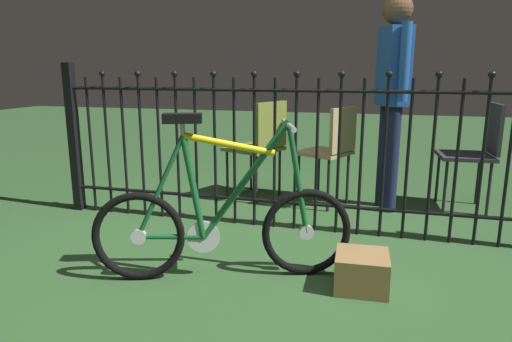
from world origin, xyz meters
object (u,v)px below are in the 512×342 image
Objects in this scene: bicycle at (223,222)px; person_visitor at (393,84)px; chair_olive at (261,141)px; display_crate at (362,271)px; chair_tan at (332,146)px; chair_charcoal at (477,147)px.

bicycle is 0.80× the size of person_visitor.
chair_olive is 1.86m from display_crate.
chair_tan is 0.49× the size of person_visitor.
bicycle is 2.35m from chair_charcoal.
bicycle is 4.95× the size of display_crate.
chair_charcoal is at bearing 4.35° from chair_olive.
chair_tan is at bearing -173.19° from person_visitor.
chair_charcoal is 1.91m from display_crate.
chair_charcoal reaches higher than chair_olive.
chair_olive reaches higher than chair_tan.
chair_olive is at bearing 178.73° from person_visitor.
person_visitor is 1.78m from display_crate.
chair_tan is 0.69m from person_visitor.
bicycle is 1.61× the size of chair_tan.
person_visitor is at bearing 85.01° from display_crate.
bicycle is 1.63m from chair_olive.
person_visitor is at bearing 6.81° from chair_tan.
chair_charcoal is 0.87m from person_visitor.
display_crate is (-0.82, -1.67, -0.43)m from chair_charcoal.
chair_tan is at bearing -169.45° from chair_charcoal.
chair_olive is 0.99× the size of chair_charcoal.
chair_tan is at bearing 102.40° from display_crate.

